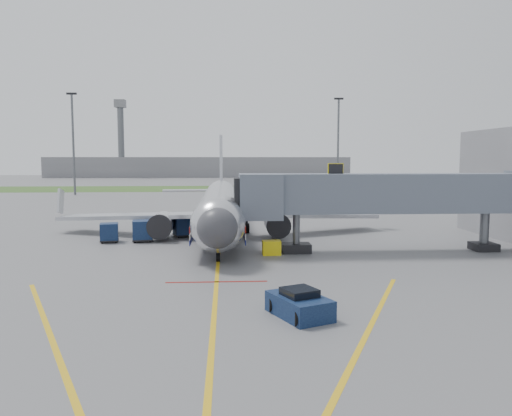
{
  "coord_description": "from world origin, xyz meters",
  "views": [
    {
      "loc": [
        0.59,
        -32.92,
        7.22
      ],
      "look_at": [
        3.05,
        7.93,
        3.2
      ],
      "focal_mm": 35.0,
      "sensor_mm": 36.0,
      "label": 1
    }
  ],
  "objects": [
    {
      "name": "pushback_tug",
      "position": [
        3.93,
        -10.69,
        0.55
      ],
      "size": [
        3.04,
        3.66,
        1.31
      ],
      "color": "#0B1534",
      "rests_on": "ground"
    },
    {
      "name": "jet_bridge",
      "position": [
        12.86,
        5.0,
        4.47
      ],
      "size": [
        25.3,
        4.0,
        6.9
      ],
      "color": "slate",
      "rests_on": "ground"
    },
    {
      "name": "light_mast_right",
      "position": [
        25.0,
        75.0,
        10.78
      ],
      "size": [
        2.0,
        0.44,
        20.4
      ],
      "color": "#595B60",
      "rests_on": "ground"
    },
    {
      "name": "belt_loader",
      "position": [
        -2.5,
        16.04,
        0.45
      ],
      "size": [
        1.22,
        3.75,
        1.83
      ],
      "color": "#0B1534",
      "rests_on": "ground"
    },
    {
      "name": "control_tower",
      "position": [
        -40.0,
        165.0,
        17.33
      ],
      "size": [
        4.0,
        4.0,
        30.0
      ],
      "color": "#595B60",
      "rests_on": "ground"
    },
    {
      "name": "grass_strip",
      "position": [
        0.0,
        90.0,
        0.01
      ],
      "size": [
        300.0,
        25.0,
        0.01
      ],
      "primitive_type": "cube",
      "color": "#2D4C1E",
      "rests_on": "ground"
    },
    {
      "name": "airliner",
      "position": [
        0.0,
        15.25,
        2.65
      ],
      "size": [
        32.1,
        35.67,
        10.25
      ],
      "color": "silver",
      "rests_on": "ground"
    },
    {
      "name": "ground_power_cart",
      "position": [
        4.0,
        4.16,
        0.54
      ],
      "size": [
        1.39,
        0.95,
        1.09
      ],
      "color": "yellow",
      "rests_on": "ground"
    },
    {
      "name": "baggage_cart_b",
      "position": [
        -3.44,
        13.53,
        0.92
      ],
      "size": [
        2.14,
        2.14,
        1.81
      ],
      "color": "#0B1534",
      "rests_on": "ground"
    },
    {
      "name": "distant_terminal",
      "position": [
        -10.0,
        170.0,
        4.0
      ],
      "size": [
        120.0,
        14.0,
        8.0
      ],
      "primitive_type": "cube",
      "color": "slate",
      "rests_on": "ground"
    },
    {
      "name": "apron_markings",
      "position": [
        0.0,
        -7.4,
        0.0
      ],
      "size": [
        21.52,
        50.0,
        0.01
      ],
      "color": "gold",
      "rests_on": "ground"
    },
    {
      "name": "ground",
      "position": [
        0.0,
        0.0,
        0.0
      ],
      "size": [
        400.0,
        400.0,
        0.0
      ],
      "primitive_type": "plane",
      "color": "#565659",
      "rests_on": "ground"
    },
    {
      "name": "baggage_cart_a",
      "position": [
        -6.76,
        10.93,
        0.95
      ],
      "size": [
        1.97,
        1.97,
        1.86
      ],
      "color": "#0B1534",
      "rests_on": "ground"
    },
    {
      "name": "light_mast_left",
      "position": [
        -30.0,
        70.0,
        10.78
      ],
      "size": [
        2.0,
        0.44,
        20.4
      ],
      "color": "#595B60",
      "rests_on": "ground"
    },
    {
      "name": "ramp_worker",
      "position": [
        -3.51,
        16.58,
        0.74
      ],
      "size": [
        0.56,
        0.64,
        1.48
      ],
      "primitive_type": "imported",
      "rotation": [
        0.0,
        0.0,
        1.11
      ],
      "color": "#92DA19",
      "rests_on": "ground"
    },
    {
      "name": "baggage_cart_c",
      "position": [
        -9.59,
        10.74,
        0.85
      ],
      "size": [
        1.79,
        1.79,
        1.66
      ],
      "color": "#0B1534",
      "rests_on": "ground"
    }
  ]
}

